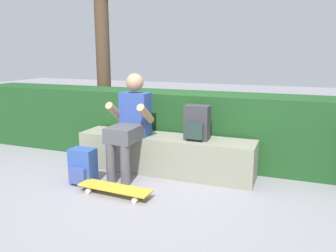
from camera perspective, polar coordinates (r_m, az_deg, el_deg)
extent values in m
plane|color=gray|center=(4.04, -2.02, -8.98)|extent=(24.00, 24.00, 0.00)
cube|color=gray|center=(4.22, -0.45, -4.71)|extent=(2.17, 0.45, 0.46)
cube|color=#2D4793|center=(4.19, -5.41, 1.97)|extent=(0.34, 0.22, 0.52)
sphere|color=tan|center=(4.14, -5.52, 7.22)|extent=(0.21, 0.21, 0.21)
cube|color=#4C4C51|center=(3.96, -7.34, -1.28)|extent=(0.32, 0.40, 0.17)
cylinder|color=#4C4C51|center=(3.96, -9.40, -6.05)|extent=(0.11, 0.11, 0.46)
cylinder|color=#4C4C51|center=(3.88, -7.09, -6.39)|extent=(0.11, 0.11, 0.46)
cylinder|color=tan|center=(4.16, -8.75, 2.35)|extent=(0.09, 0.33, 0.27)
cylinder|color=tan|center=(3.97, -3.73, 2.02)|extent=(0.09, 0.33, 0.27)
cube|color=gold|center=(3.66, -8.81, -10.07)|extent=(0.81, 0.25, 0.02)
cylinder|color=silver|center=(3.60, -4.31, -11.25)|extent=(0.06, 0.04, 0.05)
cylinder|color=silver|center=(3.48, -5.53, -12.13)|extent=(0.06, 0.04, 0.05)
cylinder|color=silver|center=(3.89, -11.66, -9.68)|extent=(0.06, 0.04, 0.05)
cylinder|color=silver|center=(3.78, -13.03, -10.41)|extent=(0.06, 0.04, 0.05)
cube|color=#333338|center=(3.99, 4.87, 0.59)|extent=(0.28, 0.18, 0.40)
cube|color=#233530|center=(3.90, 4.37, -0.88)|extent=(0.20, 0.05, 0.18)
cube|color=#2D4C99|center=(4.01, -13.87, -6.44)|extent=(0.28, 0.18, 0.40)
cube|color=#3A4B8B|center=(3.95, -14.77, -8.01)|extent=(0.20, 0.05, 0.18)
cube|color=#1B451E|center=(4.72, 1.77, 0.04)|extent=(6.42, 0.64, 0.92)
cylinder|color=#473323|center=(5.73, -10.82, 14.30)|extent=(0.22, 0.22, 3.37)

